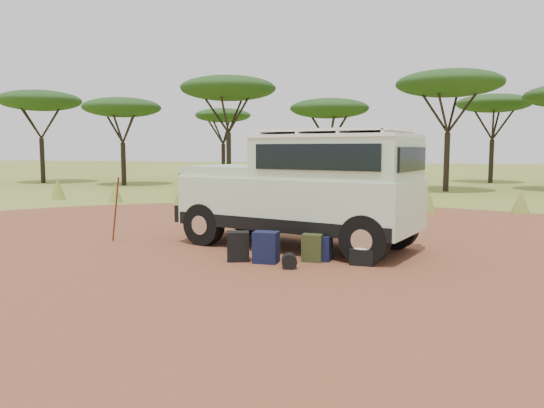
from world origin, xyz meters
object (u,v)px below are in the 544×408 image
(safari_vehicle, at_px, (305,192))
(backpack_black, at_px, (238,246))
(backpack_navy, at_px, (266,247))
(walking_staff, at_px, (116,210))
(backpack_olive, at_px, (312,248))
(duffel_navy, at_px, (320,248))
(hard_case, at_px, (362,257))

(safari_vehicle, distance_m, backpack_black, 2.16)
(safari_vehicle, xyz_separation_m, backpack_navy, (-0.38, -1.72, -0.93))
(walking_staff, bearing_deg, backpack_navy, -75.37)
(backpack_olive, xyz_separation_m, duffel_navy, (0.12, 0.12, -0.02))
(walking_staff, relative_size, backpack_olive, 2.93)
(safari_vehicle, bearing_deg, backpack_olive, -56.43)
(safari_vehicle, bearing_deg, walking_staff, -157.18)
(backpack_black, bearing_deg, safari_vehicle, 41.19)
(safari_vehicle, distance_m, walking_staff, 4.36)
(backpack_olive, bearing_deg, duffel_navy, 46.78)
(walking_staff, bearing_deg, duffel_navy, -66.74)
(duffel_navy, bearing_deg, safari_vehicle, 119.02)
(walking_staff, relative_size, backpack_black, 2.71)
(backpack_black, xyz_separation_m, hard_case, (2.32, 0.30, -0.13))
(safari_vehicle, xyz_separation_m, hard_case, (1.38, -1.39, -1.07))
(backpack_navy, height_order, hard_case, backpack_navy)
(hard_case, bearing_deg, backpack_olive, 179.72)
(safari_vehicle, relative_size, duffel_navy, 11.37)
(backpack_black, distance_m, backpack_navy, 0.56)
(walking_staff, height_order, duffel_navy, walking_staff)
(backpack_black, relative_size, backpack_navy, 0.95)
(backpack_navy, relative_size, duffel_navy, 1.23)
(backpack_black, xyz_separation_m, duffel_navy, (1.50, 0.47, -0.04))
(backpack_black, relative_size, duffel_navy, 1.17)
(safari_vehicle, distance_m, backpack_olive, 1.72)
(safari_vehicle, xyz_separation_m, duffel_navy, (0.56, -1.23, -0.98))
(backpack_black, height_order, duffel_navy, backpack_black)
(safari_vehicle, distance_m, duffel_navy, 1.67)
(backpack_olive, height_order, hard_case, backpack_olive)
(duffel_navy, bearing_deg, walking_staff, 176.52)
(backpack_olive, relative_size, duffel_navy, 1.09)
(backpack_black, relative_size, backpack_olive, 1.08)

